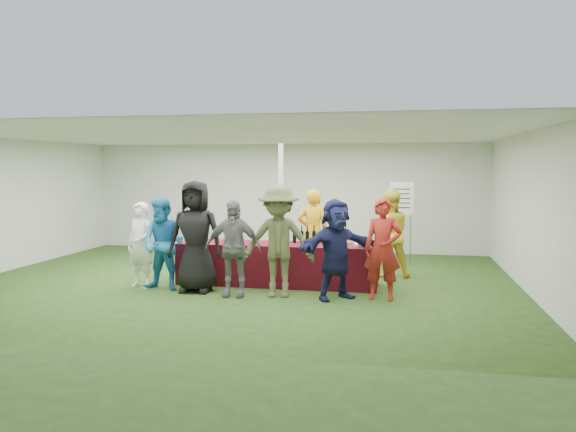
% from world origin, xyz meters
% --- Properties ---
extents(ground, '(60.00, 60.00, 0.00)m').
position_xyz_m(ground, '(0.00, 0.00, 0.00)').
color(ground, '#284719').
rests_on(ground, ground).
extents(tent, '(10.00, 10.00, 10.00)m').
position_xyz_m(tent, '(0.50, 1.20, 1.35)').
color(tent, white).
rests_on(tent, ground).
extents(serving_table, '(3.60, 0.80, 0.75)m').
position_xyz_m(serving_table, '(0.71, -0.13, 0.38)').
color(serving_table, '#56131F').
rests_on(serving_table, ground).
extents(wine_bottles, '(0.76, 0.13, 0.32)m').
position_xyz_m(wine_bottles, '(1.33, 0.02, 0.87)').
color(wine_bottles, black).
rests_on(wine_bottles, serving_table).
extents(wine_glasses, '(2.72, 0.15, 0.16)m').
position_xyz_m(wine_glasses, '(0.17, -0.38, 0.86)').
color(wine_glasses, silver).
rests_on(wine_glasses, serving_table).
extents(water_bottle, '(0.07, 0.07, 0.23)m').
position_xyz_m(water_bottle, '(0.69, -0.05, 0.85)').
color(water_bottle, silver).
rests_on(water_bottle, serving_table).
extents(bar_towel, '(0.25, 0.18, 0.03)m').
position_xyz_m(bar_towel, '(2.22, -0.08, 0.77)').
color(bar_towel, white).
rests_on(bar_towel, serving_table).
extents(dump_bucket, '(0.25, 0.25, 0.18)m').
position_xyz_m(dump_bucket, '(2.30, -0.35, 0.84)').
color(dump_bucket, slate).
rests_on(dump_bucket, serving_table).
extents(wine_list_sign, '(0.50, 0.03, 1.80)m').
position_xyz_m(wine_list_sign, '(2.91, 2.41, 1.32)').
color(wine_list_sign, slate).
rests_on(wine_list_sign, ground).
extents(staff_pourer, '(0.65, 0.46, 1.69)m').
position_xyz_m(staff_pourer, '(1.21, 0.86, 0.85)').
color(staff_pourer, gold).
rests_on(staff_pourer, ground).
extents(staff_back, '(0.95, 0.82, 1.69)m').
position_xyz_m(staff_back, '(2.69, 0.98, 0.84)').
color(staff_back, yellow).
rests_on(staff_back, ground).
extents(customer_0, '(0.63, 0.50, 1.51)m').
position_xyz_m(customer_0, '(-1.59, -0.84, 0.76)').
color(customer_0, white).
rests_on(customer_0, ground).
extents(customer_1, '(0.85, 0.70, 1.60)m').
position_xyz_m(customer_1, '(-1.12, -0.93, 0.80)').
color(customer_1, '#227BBD').
rests_on(customer_1, ground).
extents(customer_2, '(0.95, 0.64, 1.90)m').
position_xyz_m(customer_2, '(-0.52, -0.95, 0.95)').
color(customer_2, black).
rests_on(customer_2, ground).
extents(customer_3, '(0.96, 0.45, 1.59)m').
position_xyz_m(customer_3, '(0.20, -1.15, 0.80)').
color(customer_3, slate).
rests_on(customer_3, ground).
extents(customer_4, '(1.26, 0.82, 1.83)m').
position_xyz_m(customer_4, '(0.94, -1.05, 0.92)').
color(customer_4, '#4C502C').
rests_on(customer_4, ground).
extents(customer_5, '(1.48, 1.32, 1.62)m').
position_xyz_m(customer_5, '(1.88, -1.04, 0.81)').
color(customer_5, '#171A42').
rests_on(customer_5, ground).
extents(customer_6, '(0.62, 0.43, 1.64)m').
position_xyz_m(customer_6, '(2.61, -0.93, 0.82)').
color(customer_6, maroon).
rests_on(customer_6, ground).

